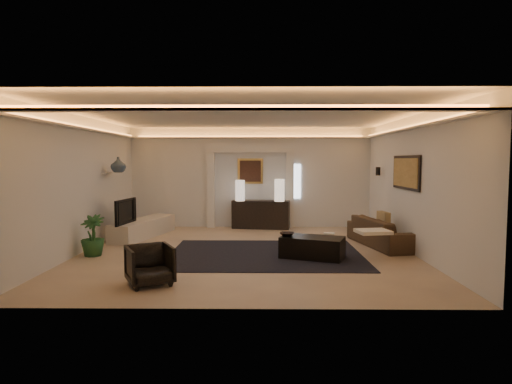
{
  "coord_description": "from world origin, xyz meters",
  "views": [
    {
      "loc": [
        0.31,
        -9.02,
        1.96
      ],
      "look_at": [
        0.2,
        0.6,
        1.25
      ],
      "focal_mm": 29.99,
      "sensor_mm": 36.0,
      "label": 1
    }
  ],
  "objects_px": {
    "sofa": "(383,232)",
    "console": "(261,215)",
    "coffee_table": "(312,248)",
    "armchair": "(150,265)"
  },
  "relations": [
    {
      "from": "console",
      "to": "sofa",
      "type": "relative_size",
      "value": 0.75
    },
    {
      "from": "console",
      "to": "sofa",
      "type": "bearing_deg",
      "value": -33.15
    },
    {
      "from": "coffee_table",
      "to": "armchair",
      "type": "height_order",
      "value": "armchair"
    },
    {
      "from": "sofa",
      "to": "coffee_table",
      "type": "xyz_separation_m",
      "value": [
        -1.78,
        -1.28,
        -0.11
      ]
    },
    {
      "from": "sofa",
      "to": "coffee_table",
      "type": "relative_size",
      "value": 1.78
    },
    {
      "from": "sofa",
      "to": "armchair",
      "type": "xyz_separation_m",
      "value": [
        -4.57,
        -3.15,
        -0.0
      ]
    },
    {
      "from": "console",
      "to": "coffee_table",
      "type": "xyz_separation_m",
      "value": [
        1.03,
        -3.79,
        -0.2
      ]
    },
    {
      "from": "armchair",
      "to": "coffee_table",
      "type": "bearing_deg",
      "value": 6.22
    },
    {
      "from": "sofa",
      "to": "console",
      "type": "bearing_deg",
      "value": 36.62
    },
    {
      "from": "sofa",
      "to": "armchair",
      "type": "distance_m",
      "value": 5.55
    }
  ]
}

